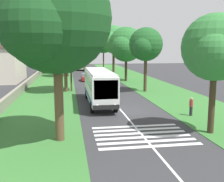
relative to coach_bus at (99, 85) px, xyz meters
name	(u,v)px	position (x,y,z in m)	size (l,w,h in m)	color
ground	(121,111)	(-3.56, -1.80, -2.15)	(160.00, 160.00, 0.00)	#333335
grass_verge_left	(48,90)	(11.44, 6.40, -2.13)	(120.00, 8.00, 0.04)	#387533
grass_verge_right	(154,87)	(11.44, -10.00, -2.13)	(120.00, 8.00, 0.04)	#387533
centre_line	(103,89)	(11.44, -1.80, -2.14)	(110.00, 0.16, 0.01)	silver
coach_bus	(99,85)	(0.00, 0.00, 0.00)	(11.16, 2.62, 3.73)	white
zebra_crossing	(142,135)	(-11.24, -1.80, -2.14)	(4.95, 6.80, 0.01)	silver
trailing_car_0	(110,80)	(16.45, -3.77, -1.48)	(4.30, 1.78, 1.43)	#145933
trailing_car_1	(86,77)	(21.91, -0.01, -1.48)	(4.30, 1.78, 1.43)	#B21E1E
trailing_car_2	(101,74)	(27.87, -3.55, -1.48)	(4.30, 1.78, 1.43)	#B21E1E
trailing_car_3	(98,71)	(34.68, -3.56, -1.48)	(4.30, 1.78, 1.43)	gold
trailing_minibus_0	(81,65)	(46.58, -0.15, -0.60)	(6.00, 2.14, 2.53)	#BFB299
roadside_tree_left_0	(66,50)	(30.27, 3.66, 3.53)	(6.79, 5.63, 8.61)	#3D2D1E
roadside_tree_left_1	(62,38)	(37.87, 4.58, 6.35)	(7.75, 6.54, 11.87)	brown
roadside_tree_left_2	(54,21)	(-11.39, 4.14, 5.66)	(8.25, 7.05, 11.48)	brown
roadside_tree_left_3	(64,49)	(9.46, 3.84, 3.80)	(7.49, 6.22, 9.19)	brown
roadside_tree_left_4	(63,48)	(47.99, 4.53, 3.87)	(6.38, 5.29, 8.78)	brown
roadside_tree_right_0	(125,45)	(20.24, -7.15, 4.47)	(7.78, 6.40, 9.97)	#3D2D1E
roadside_tree_right_1	(113,40)	(39.30, -7.92, 5.91)	(9.00, 7.10, 11.79)	#3D2D1E
roadside_tree_right_2	(214,49)	(-11.57, -6.73, 3.94)	(5.36, 4.72, 8.53)	#3D2D1E
roadside_tree_right_3	(145,45)	(7.77, -7.33, 4.36)	(5.63, 4.69, 8.96)	#4C3826
roadside_tree_right_4	(103,44)	(49.83, -6.83, 5.27)	(6.43, 5.80, 10.40)	#4C3826
utility_pole	(71,65)	(9.47, 2.93, 1.65)	(0.24, 1.40, 7.24)	#473828
roadside_wall	(29,82)	(16.44, 9.80, -1.55)	(70.00, 0.40, 1.12)	gray
roadside_building	(4,63)	(23.76, 15.10, 1.31)	(12.46, 6.76, 6.81)	beige
pedestrian	(191,106)	(-6.59, -7.67, -1.24)	(0.34, 0.34, 1.69)	#26262D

